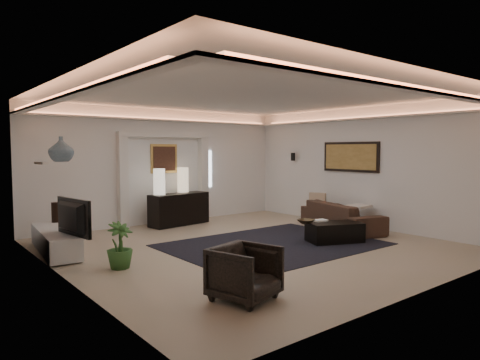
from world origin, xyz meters
TOP-DOWN VIEW (x-y plane):
  - floor at (0.00, 0.00)m, footprint 7.00×7.00m
  - ceiling at (0.00, 0.00)m, footprint 7.00×7.00m
  - wall_back at (0.00, 3.50)m, footprint 7.00×0.00m
  - wall_front at (0.00, -3.50)m, footprint 7.00×0.00m
  - wall_left at (-3.50, 0.00)m, footprint 0.00×7.00m
  - wall_right at (3.50, 0.00)m, footprint 0.00×7.00m
  - cove_soffit at (0.00, 0.00)m, footprint 7.00×7.00m
  - daylight_slit at (1.35, 3.48)m, footprint 0.25×0.03m
  - area_rug at (0.40, -0.20)m, footprint 4.00×3.00m
  - pilaster_left at (-1.15, 3.40)m, footprint 0.22×0.20m
  - pilaster_right at (1.15, 3.40)m, footprint 0.22×0.20m
  - alcove_header at (0.00, 3.40)m, footprint 2.52×0.20m
  - painting_frame at (0.00, 3.47)m, footprint 0.74×0.04m
  - painting_canvas at (0.00, 3.44)m, footprint 0.62×0.02m
  - art_panel_frame at (3.47, 0.30)m, footprint 0.04×1.64m
  - art_panel_gold at (3.44, 0.30)m, footprint 0.02×1.50m
  - wall_sconce at (3.38, 2.20)m, footprint 0.12×0.12m
  - wall_niche at (-3.44, 1.40)m, footprint 0.10×0.55m
  - console at (0.11, 2.93)m, footprint 1.62×0.71m
  - lamp_left at (-0.40, 2.99)m, footprint 0.34×0.34m
  - lamp_right at (0.37, 3.17)m, footprint 0.37×0.37m
  - media_ledge at (-3.15, 1.80)m, footprint 0.73×2.16m
  - tv at (-3.15, 1.03)m, footprint 1.11×0.30m
  - figurine at (-2.90, 2.64)m, footprint 0.19×0.19m
  - ginger_jar at (-3.15, 1.27)m, footprint 0.52×0.52m
  - plant at (-2.65, 0.08)m, footprint 0.50×0.50m
  - sofa at (2.73, -0.03)m, footprint 2.38×1.45m
  - throw_blanket at (3.10, -0.24)m, footprint 0.57×0.48m
  - throw_pillow at (3.15, 1.08)m, footprint 0.29×0.44m
  - coffee_table at (1.55, -0.79)m, footprint 1.21×0.95m
  - bowl at (1.02, -0.50)m, footprint 0.38×0.38m
  - magazine at (1.44, -0.50)m, footprint 0.32×0.26m
  - armchair at (-2.00, -2.27)m, footprint 0.90×0.92m

SIDE VIEW (x-z plane):
  - floor at x=0.00m, z-range 0.00..0.00m
  - area_rug at x=0.40m, z-range 0.00..0.01m
  - coffee_table at x=1.55m, z-range 0.01..0.40m
  - media_ledge at x=-3.15m, z-range 0.03..0.42m
  - sofa at x=2.73m, z-range 0.00..0.65m
  - armchair at x=-2.00m, z-range 0.00..0.68m
  - plant at x=-2.65m, z-range 0.00..0.73m
  - console at x=0.11m, z-range 0.01..0.79m
  - magazine at x=1.44m, z-range 0.41..0.44m
  - bowl at x=1.02m, z-range 0.41..0.49m
  - throw_blanket at x=3.10m, z-range 0.52..0.58m
  - throw_pillow at x=3.15m, z-range 0.34..0.76m
  - figurine at x=-2.90m, z-range 0.44..0.84m
  - tv at x=-3.15m, z-range 0.45..1.08m
  - lamp_left at x=-0.40m, z-range 0.78..1.40m
  - lamp_right at x=0.37m, z-range 0.77..1.41m
  - pilaster_left at x=-1.15m, z-range 0.00..2.20m
  - pilaster_right at x=1.15m, z-range 0.00..2.20m
  - daylight_slit at x=1.35m, z-range 0.85..1.85m
  - wall_back at x=0.00m, z-range -2.05..4.95m
  - wall_front at x=0.00m, z-range -2.05..4.95m
  - wall_left at x=-3.50m, z-range -2.05..4.95m
  - wall_right at x=3.50m, z-range -2.05..4.95m
  - painting_frame at x=0.00m, z-range 1.28..2.02m
  - painting_canvas at x=0.00m, z-range 1.34..1.96m
  - wall_niche at x=-3.44m, z-range 1.63..1.67m
  - wall_sconce at x=3.38m, z-range 1.57..1.79m
  - art_panel_gold at x=3.44m, z-range 1.39..2.01m
  - art_panel_frame at x=3.47m, z-range 1.33..2.07m
  - ginger_jar at x=-3.15m, z-range 1.67..2.10m
  - alcove_header at x=0.00m, z-range 2.19..2.31m
  - cove_soffit at x=0.00m, z-range 2.60..2.64m
  - ceiling at x=0.00m, z-range 2.90..2.90m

